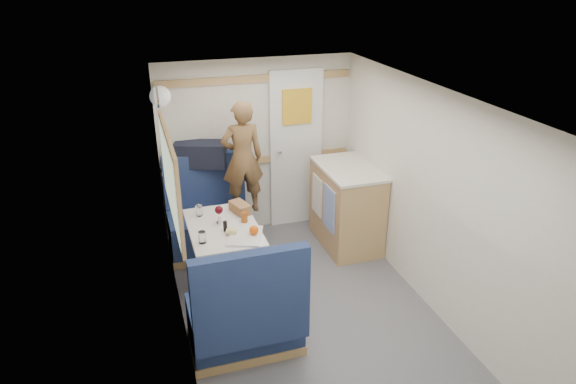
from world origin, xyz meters
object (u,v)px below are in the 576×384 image
object	(u,v)px
duffel_bag	(201,154)
tumbler_mid	(199,211)
wine_glass	(219,211)
bread_loaf	(240,208)
orange_fruit	(254,230)
salt_grinder	(220,220)
bench_near	(246,321)
tray	(245,236)
pepper_grinder	(225,226)
bench_far	(210,225)
tumbler_left	(202,237)
cheese_block	(232,231)
beer_glass	(244,217)
dinette_table	(224,241)
person	(242,158)
galley_counter	(346,206)
dome_light	(160,96)

from	to	relation	value
duffel_bag	tumbler_mid	size ratio (longest dim) A/B	5.11
wine_glass	bread_loaf	size ratio (longest dim) A/B	0.72
orange_fruit	salt_grinder	world-z (taller)	orange_fruit
bench_near	tray	size ratio (longest dim) A/B	2.87
duffel_bag	pepper_grinder	size ratio (longest dim) A/B	5.75
bench_far	tumbler_mid	bearing A→B (deg)	-106.50
wine_glass	tumbler_left	world-z (taller)	wine_glass
bench_near	duffel_bag	distance (m)	2.12
bench_near	orange_fruit	world-z (taller)	bench_near
cheese_block	bench_near	bearing A→B (deg)	-93.67
orange_fruit	beer_glass	size ratio (longest dim) A/B	0.84
dinette_table	person	world-z (taller)	person
tray	salt_grinder	xyz separation A→B (m)	(-0.17, 0.29, 0.04)
galley_counter	wine_glass	bearing A→B (deg)	-162.42
bench_far	orange_fruit	world-z (taller)	bench_far
orange_fruit	salt_grinder	distance (m)	0.38
bench_far	salt_grinder	distance (m)	0.95
dinette_table	wine_glass	xyz separation A→B (m)	(-0.02, 0.08, 0.28)
galley_counter	duffel_bag	xyz separation A→B (m)	(-1.48, 0.57, 0.57)
tumbler_left	beer_glass	distance (m)	0.51
person	duffel_bag	bearing A→B (deg)	-40.00
dome_light	pepper_grinder	size ratio (longest dim) A/B	2.09
person	wine_glass	world-z (taller)	person
dinette_table	tumbler_mid	xyz separation A→B (m)	(-0.17, 0.28, 0.21)
tray	orange_fruit	world-z (taller)	orange_fruit
bench_far	pepper_grinder	xyz separation A→B (m)	(0.00, -0.96, 0.47)
tray	bench_near	bearing A→B (deg)	-103.62
bench_far	cheese_block	size ratio (longest dim) A/B	11.00
bench_far	galley_counter	size ratio (longest dim) A/B	1.14
tray	tumbler_mid	world-z (taller)	tumbler_mid
dinette_table	bread_loaf	distance (m)	0.37
tumbler_left	pepper_grinder	distance (m)	0.27
person	pepper_grinder	distance (m)	1.01
bread_loaf	beer_glass	bearing A→B (deg)	-91.63
duffel_bag	orange_fruit	size ratio (longest dim) A/B	6.86
bench_near	beer_glass	world-z (taller)	bench_near
dome_light	bread_loaf	xyz separation A→B (m)	(0.60, -0.62, -0.98)
person	pepper_grinder	world-z (taller)	person
dinette_table	tray	bearing A→B (deg)	-60.27
person	tumbler_mid	bearing A→B (deg)	43.08
duffel_bag	dinette_table	bearing A→B (deg)	-70.20
dinette_table	tumbler_left	bearing A→B (deg)	-132.34
person	cheese_block	xyz separation A→B (m)	(-0.33, -0.99, -0.30)
duffel_bag	salt_grinder	xyz separation A→B (m)	(-0.00, -1.09, -0.26)
bench_far	wine_glass	size ratio (longest dim) A/B	6.25
dinette_table	salt_grinder	bearing A→B (deg)	117.24
bench_near	pepper_grinder	xyz separation A→B (m)	(0.00, 0.77, 0.47)
galley_counter	tray	distance (m)	1.57
galley_counter	salt_grinder	distance (m)	1.60
orange_fruit	beer_glass	bearing A→B (deg)	93.86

